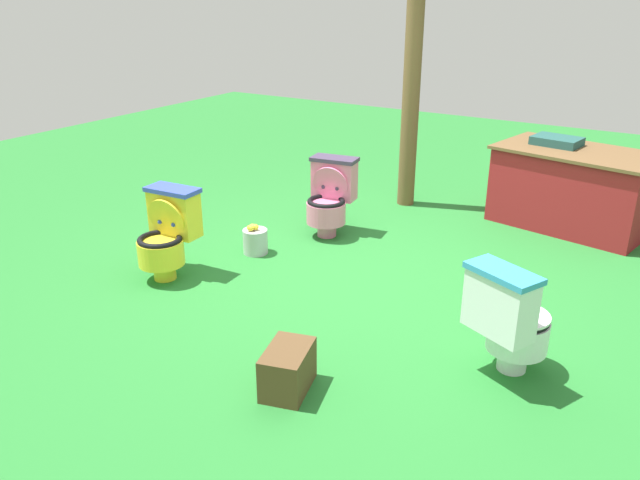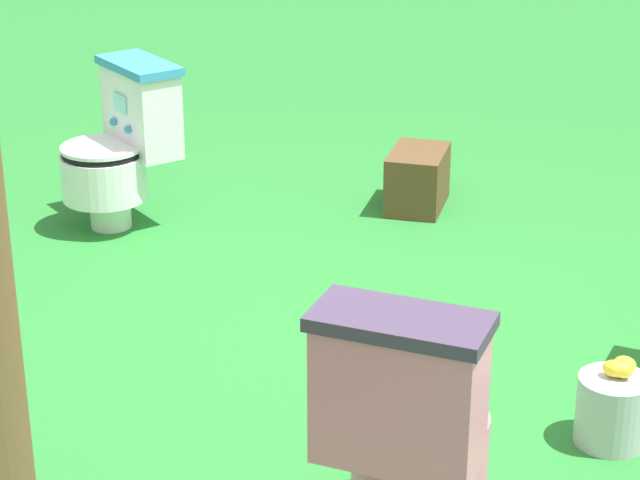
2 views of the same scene
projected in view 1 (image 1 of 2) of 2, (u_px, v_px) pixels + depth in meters
ground at (359, 275)px, 5.20m from camera, size 14.00×14.00×0.00m
toilet_yellow at (167, 233)px, 5.05m from camera, size 0.45×0.52×0.73m
toilet_white at (510, 320)px, 3.75m from camera, size 0.57×0.61×0.73m
toilet_pink at (330, 196)px, 5.93m from camera, size 0.47×0.55×0.73m
vendor_table at (573, 188)px, 6.11m from camera, size 1.60×1.13×0.85m
wooden_post at (411, 104)px, 6.49m from camera, size 0.18×0.18×2.17m
small_crate at (288, 369)px, 3.67m from camera, size 0.33×0.42×0.27m
lemon_bucket at (255, 241)px, 5.58m from camera, size 0.22×0.22×0.28m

